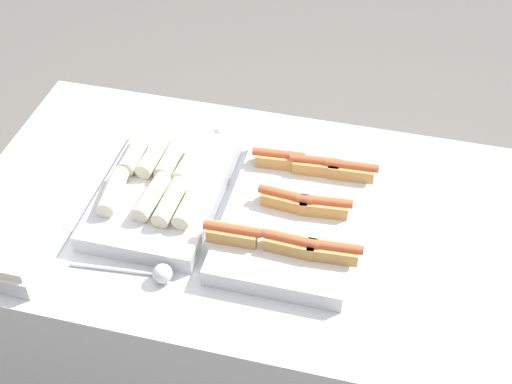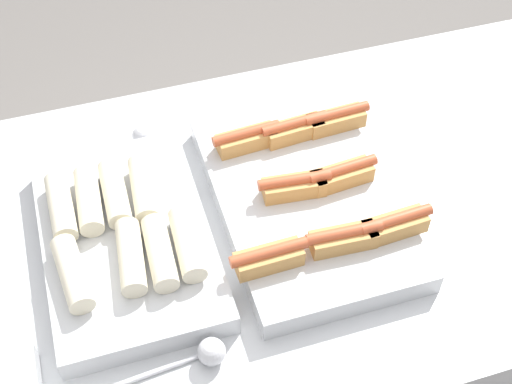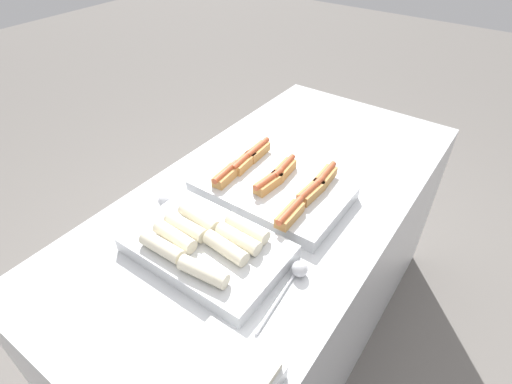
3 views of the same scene
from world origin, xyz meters
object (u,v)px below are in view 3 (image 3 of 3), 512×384
Objects in this scene: tray_wraps at (207,246)px; serving_spoon_far at (161,204)px; tray_hotdogs at (272,187)px; serving_spoon_near at (296,274)px.

serving_spoon_far is at bearing 75.59° from tray_wraps.
tray_wraps is at bearing -179.98° from tray_hotdogs.
tray_hotdogs is 0.40m from serving_spoon_near.
tray_wraps is 0.28m from serving_spoon_far.
tray_wraps is 1.96× the size of serving_spoon_far.
serving_spoon_far is at bearing 90.63° from serving_spoon_near.
serving_spoon_near is at bearing -89.37° from serving_spoon_far.
serving_spoon_far is (0.07, 0.27, -0.02)m from tray_wraps.
tray_hotdogs is at bearing -42.93° from serving_spoon_far.
tray_hotdogs is 0.36m from tray_wraps.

